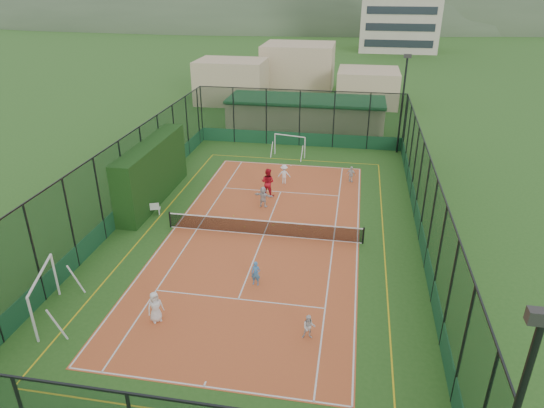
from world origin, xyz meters
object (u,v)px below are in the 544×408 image
Objects in this scene: white_bench at (148,208)px; child_near_right at (309,327)px; child_far_left at (284,174)px; coach at (268,182)px; futsal_goal_far at (290,146)px; child_near_left at (155,307)px; child_far_right at (351,174)px; child_far_back at (263,197)px; floodlight_ne at (402,105)px; child_near_mid at (256,273)px; futsal_goal_near at (45,296)px; clubhouse at (306,114)px.

child_near_right reaches higher than white_bench.
coach reaches higher than child_far_left.
white_bench is 0.56× the size of futsal_goal_far.
futsal_goal_far is at bearing 92.67° from child_near_right.
child_near_left is at bearing 95.28° from coach.
child_near_left is 19.41m from child_far_right.
futsal_goal_far is 2.45× the size of child_near_right.
child_far_left is at bearing 94.77° from child_near_right.
child_far_left is at bearing -89.23° from child_far_back.
floodlight_ne is 5.82× the size of child_far_back.
futsal_goal_far is 2.18× the size of child_near_mid.
white_bench is 14.83m from child_far_right.
futsal_goal_near reaches higher than child_near_right.
child_near_left is at bearing 172.83° from child_near_right.
child_near_left is at bearing -83.79° from white_bench.
clubhouse is at bearing 99.40° from futsal_goal_far.
white_bench is 1.10× the size of child_far_back.
floodlight_ne is at bearing -115.68° from coach.
clubhouse is at bearing -96.38° from child_far_left.
clubhouse is 5.45× the size of futsal_goal_far.
child_near_mid is 8.98m from child_far_back.
white_bench is at bearing -107.58° from futsal_goal_far.
child_far_back is at bearing -126.23° from floodlight_ne.
white_bench is (-16.40, -15.22, -3.69)m from floodlight_ne.
child_near_mid reaches higher than child_near_right.
child_far_left is at bearing -73.16° from futsal_goal_far.
child_near_mid is at bearing -82.24° from futsal_goal_near.
futsal_goal_far is at bearing -16.24° from child_far_right.
clubhouse is 22.07m from white_bench.
child_near_right is 0.57× the size of coach.
clubhouse is 27.07m from child_near_mid.
child_far_left is at bearing 35.86° from child_near_left.
child_far_right is (4.28, 14.16, -0.03)m from child_near_mid.
futsal_goal_far is at bearing 41.20° from white_bench.
child_far_back is 1.85m from coach.
coach is at bearing 58.14° from child_far_right.
child_near_right is 13.08m from child_far_back.
child_near_left is at bearing -115.14° from floodlight_ne.
child_far_right is (4.85, -12.89, -0.96)m from clubhouse.
clubhouse is 7.64× the size of coach.
child_near_right is 0.79× the size of child_far_left.
futsal_goal_near is 11.68m from child_near_right.
clubhouse is 30.73m from child_near_left.
child_far_back is (7.33, 12.93, -0.40)m from futsal_goal_near.
child_near_right is at bearing -44.26° from child_near_mid.
floodlight_ne is at bearing -50.29° from futsal_goal_near.
clubhouse is at bearing 147.88° from floodlight_ne.
child_far_left is (8.09, 17.09, -0.39)m from futsal_goal_near.
child_near_left is 6.78m from child_near_right.
child_far_right is (1.28, 17.63, 0.04)m from child_near_right.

